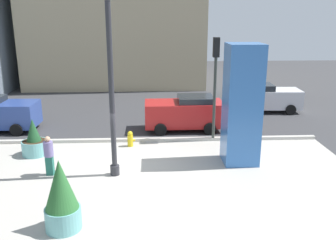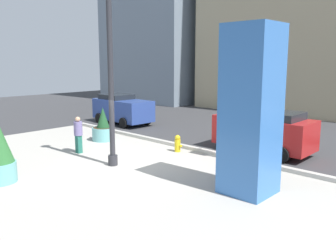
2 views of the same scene
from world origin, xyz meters
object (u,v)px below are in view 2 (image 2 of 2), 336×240
art_pillar_blue (251,111)px  car_curb_west (122,109)px  lamp_post (111,77)px  car_curb_east (264,131)px  traffic_light_far_side (274,77)px  pedestrian_crossing (78,133)px  potted_plant_curbside (103,128)px  fire_hydrant (178,144)px

art_pillar_blue → car_curb_west: bearing=157.9°
car_curb_west → lamp_post: bearing=-41.3°
art_pillar_blue → car_curb_west: art_pillar_blue is taller
car_curb_west → car_curb_east: car_curb_east is taller
traffic_light_far_side → car_curb_west: traffic_light_far_side is taller
art_pillar_blue → pedestrian_crossing: size_ratio=3.12×
art_pillar_blue → potted_plant_curbside: 9.14m
lamp_post → traffic_light_far_side: (4.47, 3.81, 0.03)m
fire_hydrant → car_curb_east: car_curb_east is taller
traffic_light_far_side → car_curb_west: (-11.23, 2.14, -2.41)m
car_curb_west → car_curb_east: 9.99m
car_curb_east → pedestrian_crossing: car_curb_east is taller
fire_hydrant → traffic_light_far_side: size_ratio=0.15×
potted_plant_curbside → car_curb_east: (6.95, 3.36, 0.34)m
car_curb_west → pedestrian_crossing: car_curb_west is taller
fire_hydrant → traffic_light_far_side: (4.03, 0.63, 2.99)m
car_curb_west → traffic_light_far_side: bearing=-10.8°
traffic_light_far_side → car_curb_east: 3.27m
art_pillar_blue → car_curb_west: size_ratio=1.18×
art_pillar_blue → traffic_light_far_side: (-0.67, 2.69, 0.89)m
lamp_post → fire_hydrant: bearing=82.2°
traffic_light_far_side → car_curb_east: traffic_light_far_side is taller
potted_plant_curbside → lamp_post: bearing=-31.4°
lamp_post → fire_hydrant: (0.43, 3.18, -2.95)m
traffic_light_far_side → pedestrian_crossing: traffic_light_far_side is taller
potted_plant_curbside → art_pillar_blue: bearing=-7.5°
car_curb_east → pedestrian_crossing: 7.97m
potted_plant_curbside → car_curb_east: size_ratio=0.40×
fire_hydrant → car_curb_west: bearing=159.0°
lamp_post → art_pillar_blue: (5.14, 1.11, -0.85)m
car_curb_east → art_pillar_blue: bearing=-67.1°
lamp_post → traffic_light_far_side: bearing=40.4°
potted_plant_curbside → fire_hydrant: potted_plant_curbside is taller
car_curb_west → pedestrian_crossing: bearing=-53.9°
pedestrian_crossing → traffic_light_far_side: bearing=28.0°
art_pillar_blue → fire_hydrant: (-4.70, 2.06, -2.10)m
lamp_post → traffic_light_far_side: lamp_post is taller
traffic_light_far_side → car_curb_east: (-1.25, 1.84, -2.41)m
traffic_light_far_side → pedestrian_crossing: 8.28m
lamp_post → potted_plant_curbside: 5.15m
lamp_post → car_curb_west: bearing=138.7°
car_curb_east → lamp_post: bearing=-119.7°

